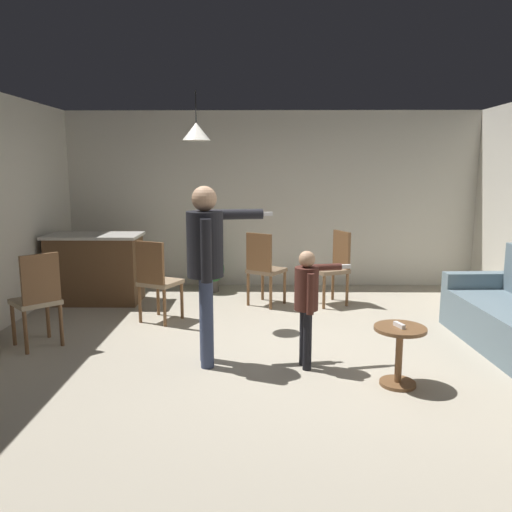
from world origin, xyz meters
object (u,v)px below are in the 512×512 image
(person_child, at_px, (307,296))
(potted_plant_corner, at_px, (210,268))
(dining_chair_by_counter, at_px, (157,278))
(dining_chair_centre_back, at_px, (334,265))
(dining_chair_spare, at_px, (38,296))
(dining_chair_near_wall, at_px, (264,266))
(spare_remote_on_table, at_px, (399,325))
(kitchen_counter, at_px, (96,268))
(side_table_by_couch, at_px, (399,349))
(person_adult, at_px, (207,256))

(person_child, height_order, potted_plant_corner, person_child)
(dining_chair_by_counter, height_order, dining_chair_centre_back, same)
(person_child, bearing_deg, dining_chair_spare, -111.84)
(dining_chair_near_wall, bearing_deg, potted_plant_corner, 168.10)
(dining_chair_by_counter, height_order, spare_remote_on_table, dining_chair_by_counter)
(dining_chair_by_counter, bearing_deg, kitchen_counter, 163.20)
(side_table_by_couch, distance_m, person_child, 0.92)
(person_adult, xyz_separation_m, potted_plant_corner, (-0.27, 2.87, -0.69))
(dining_chair_near_wall, bearing_deg, dining_chair_spare, -111.81)
(person_adult, xyz_separation_m, dining_chair_spare, (-1.79, 0.43, -0.50))
(dining_chair_centre_back, relative_size, dining_chair_spare, 1.00)
(dining_chair_spare, height_order, spare_remote_on_table, dining_chair_spare)
(kitchen_counter, bearing_deg, dining_chair_near_wall, -4.17)
(side_table_by_couch, xyz_separation_m, dining_chair_by_counter, (-2.43, 1.78, 0.22))
(dining_chair_centre_back, bearing_deg, dining_chair_near_wall, 72.92)
(person_child, xyz_separation_m, potted_plant_corner, (-1.19, 2.94, -0.33))
(dining_chair_by_counter, relative_size, dining_chair_near_wall, 1.00)
(dining_chair_near_wall, height_order, dining_chair_spare, same)
(kitchen_counter, distance_m, potted_plant_corner, 1.65)
(potted_plant_corner, relative_size, spare_remote_on_table, 5.04)
(dining_chair_near_wall, bearing_deg, person_adult, -71.51)
(dining_chair_near_wall, distance_m, spare_remote_on_table, 2.79)
(person_adult, distance_m, dining_chair_near_wall, 2.20)
(dining_chair_by_counter, xyz_separation_m, dining_chair_centre_back, (2.24, 0.87, 0.00))
(kitchen_counter, xyz_separation_m, potted_plant_corner, (1.52, 0.62, -0.12))
(side_table_by_couch, bearing_deg, person_child, 152.65)
(dining_chair_by_counter, distance_m, dining_chair_near_wall, 1.49)
(side_table_by_couch, relative_size, person_child, 0.47)
(dining_chair_near_wall, xyz_separation_m, spare_remote_on_table, (1.14, -2.55, -0.01))
(person_adult, relative_size, person_child, 1.52)
(kitchen_counter, xyz_separation_m, dining_chair_near_wall, (2.32, -0.17, 0.07))
(kitchen_counter, bearing_deg, person_child, -40.51)
(dining_chair_near_wall, bearing_deg, dining_chair_by_counter, -116.55)
(dining_chair_by_counter, relative_size, dining_chair_centre_back, 1.00)
(kitchen_counter, height_order, person_child, person_child)
(potted_plant_corner, bearing_deg, spare_remote_on_table, -59.87)
(side_table_by_couch, relative_size, potted_plant_corner, 0.79)
(dining_chair_spare, bearing_deg, person_adult, -57.16)
(dining_chair_spare, xyz_separation_m, potted_plant_corner, (1.52, 2.44, -0.18))
(dining_chair_near_wall, relative_size, spare_remote_on_table, 7.69)
(side_table_by_couch, bearing_deg, spare_remote_on_table, -154.27)
(dining_chair_by_counter, bearing_deg, side_table_by_couch, -11.29)
(side_table_by_couch, distance_m, potted_plant_corner, 3.86)
(dining_chair_centre_back, bearing_deg, potted_plant_corner, 44.92)
(dining_chair_near_wall, xyz_separation_m, potted_plant_corner, (-0.80, 0.79, -0.18))
(spare_remote_on_table, bearing_deg, dining_chair_spare, 165.43)
(person_child, xyz_separation_m, dining_chair_near_wall, (-0.40, 2.15, -0.14))
(person_child, relative_size, dining_chair_by_counter, 1.11)
(person_child, distance_m, dining_chair_by_counter, 2.19)
(kitchen_counter, bearing_deg, side_table_by_couch, -37.99)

